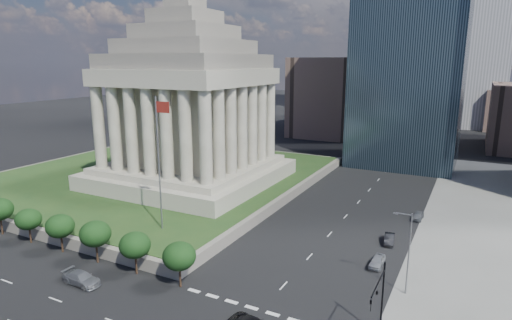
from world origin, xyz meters
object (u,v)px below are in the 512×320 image
Objects in this scene: street_lamp_north at (408,249)px; parked_sedan_mid at (389,239)px; traffic_signal_ne at (379,297)px; parked_sedan_far at (418,216)px; flagpole at (159,157)px; suv_grey at (81,278)px; parked_sedan_near at (377,261)px; war_memorial at (188,88)px.

parked_sedan_mid is at bearing 107.27° from street_lamp_north.
parked_sedan_far is at bearing 91.52° from traffic_signal_ne.
parked_sedan_mid is at bearing 25.84° from flagpole.
flagpole is 19.51m from suv_grey.
parked_sedan_mid is (31.14, 30.03, -0.10)m from suv_grey.
suv_grey is (-0.31, -15.11, -12.34)m from flagpole.
parked_sedan_far is (2.50, 20.80, -0.04)m from parked_sedan_near.
parked_sedan_mid is at bearing -98.10° from parked_sedan_far.
flagpole is at bearing -178.37° from street_lamp_north.
flagpole reaches higher than parked_sedan_far.
parked_sedan_far is at bearing -36.37° from suv_grey.
traffic_signal_ne is 1.96× the size of parked_sedan_mid.
traffic_signal_ne is at bearing -36.42° from war_memorial.
traffic_signal_ne is 1.50× the size of suv_grey.
flagpole is 2.00× the size of street_lamp_north.
parked_sedan_near is (-3.50, 16.85, -4.55)m from traffic_signal_ne.
suv_grey is 1.31× the size of parked_sedan_mid.
traffic_signal_ne is at bearing -89.69° from parked_sedan_mid.
war_memorial is at bearing 154.08° from street_lamp_north.
war_memorial is at bearing 143.58° from traffic_signal_ne.
parked_sedan_near is 8.38m from parked_sedan_mid.
war_memorial is 45.78m from suv_grey.
parked_sedan_near reaches higher than parked_sedan_far.
parked_sedan_far is (33.33, 27.35, -12.45)m from flagpole.
flagpole reaches higher than traffic_signal_ne.
street_lamp_north is (0.83, 11.30, 0.41)m from traffic_signal_ne.
flagpole is 35.95m from street_lamp_north.
suv_grey is at bearing -172.10° from traffic_signal_ne.
traffic_signal_ne is at bearing -85.20° from parked_sedan_far.
traffic_signal_ne is at bearing -76.56° from parked_sedan_near.
street_lamp_north is 15.41m from parked_sedan_mid.
war_memorial is 4.88× the size of traffic_signal_ne.
suv_grey is at bearing -143.49° from parked_sedan_near.
street_lamp_north is at bearing -50.31° from parked_sedan_near.
traffic_signal_ne is at bearing -16.71° from flagpole.
war_memorial is 9.53× the size of parked_sedan_near.
flagpole is at bearing 0.84° from suv_grey.
parked_sedan_near is 20.95m from parked_sedan_far.
parked_sedan_far is (-1.00, 37.65, -4.59)m from traffic_signal_ne.
flagpole is 4.91× the size of parked_sedan_mid.
parked_sedan_near is 1.05× the size of parked_sedan_far.
parked_sedan_mid is (30.83, 14.93, -12.44)m from flagpole.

